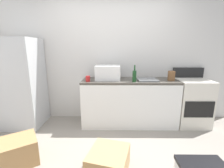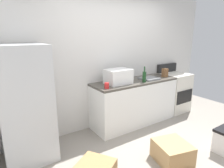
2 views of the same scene
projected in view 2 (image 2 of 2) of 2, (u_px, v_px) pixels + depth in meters
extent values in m
plane|color=gray|center=(170.00, 156.00, 2.91)|extent=(6.00, 6.00, 0.00)
cube|color=silver|center=(113.00, 60.00, 3.83)|extent=(5.00, 0.10, 2.60)
cube|color=white|center=(134.00, 103.00, 3.93)|extent=(1.80, 0.60, 0.86)
cube|color=#4C473F|center=(135.00, 81.00, 3.81)|extent=(1.80, 0.60, 0.04)
cube|color=silver|center=(25.00, 105.00, 2.68)|extent=(0.68, 0.66, 1.67)
cube|color=silver|center=(174.00, 92.00, 4.58)|extent=(0.60, 0.60, 0.90)
cube|color=black|center=(185.00, 97.00, 4.34)|extent=(0.52, 0.02, 0.30)
cube|color=black|center=(167.00, 68.00, 4.65)|extent=(0.60, 0.08, 0.20)
cube|color=white|center=(118.00, 76.00, 3.55)|extent=(0.46, 0.34, 0.27)
cube|color=slate|center=(149.00, 78.00, 3.92)|extent=(0.36, 0.32, 0.03)
cylinder|color=#193F1E|center=(144.00, 77.00, 3.66)|extent=(0.07, 0.07, 0.20)
cylinder|color=#193F1E|center=(145.00, 69.00, 3.62)|extent=(0.03, 0.03, 0.10)
cylinder|color=red|center=(107.00, 86.00, 3.24)|extent=(0.08, 0.08, 0.10)
cube|color=brown|center=(165.00, 73.00, 4.12)|extent=(0.10, 0.10, 0.18)
cube|color=tan|center=(172.00, 152.00, 2.77)|extent=(0.55, 0.57, 0.29)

